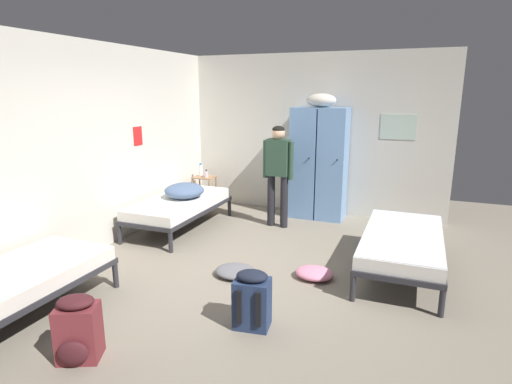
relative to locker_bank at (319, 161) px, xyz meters
name	(u,v)px	position (x,y,z in m)	size (l,w,h in m)	color
ground_plane	(247,276)	(-0.20, -2.65, -0.97)	(9.37, 9.37, 0.00)	gray
room_backdrop	(202,142)	(-1.46, -1.36, 0.40)	(4.53, 5.92, 2.74)	beige
locker_bank	(319,161)	(0.00, 0.00, 0.00)	(0.90, 0.55, 2.07)	#6B93C6
shelf_unit	(205,189)	(-2.10, -0.16, -0.62)	(0.38, 0.30, 0.57)	#99704C
bed_right	(402,242)	(1.46, -1.86, -0.59)	(0.90, 1.90, 0.49)	#28282D
bed_left_rear	(180,205)	(-1.85, -1.42, -0.59)	(0.90, 1.90, 0.49)	#28282D
bed_left_front	(9,284)	(-1.85, -4.35, -0.59)	(0.90, 1.90, 0.49)	#28282D
bedding_heap	(184,191)	(-1.80, -1.35, -0.37)	(0.61, 0.62, 0.22)	slate
person_traveler	(278,167)	(-0.47, -0.75, -0.01)	(0.50, 0.23, 1.59)	black
water_bottle	(201,170)	(-2.18, -0.14, -0.29)	(0.07, 0.07, 0.24)	white
lotion_bottle	(206,174)	(-2.03, -0.20, -0.34)	(0.06, 0.06, 0.14)	beige
backpack_maroon	(78,330)	(-0.85, -4.55, -0.71)	(0.39, 0.40, 0.55)	maroon
backpack_navy	(252,300)	(0.26, -3.59, -0.71)	(0.35, 0.37, 0.55)	navy
clothes_pile_grey	(236,271)	(-0.33, -2.68, -0.91)	(0.49, 0.42, 0.11)	slate
clothes_pile_pink	(314,273)	(0.54, -2.40, -0.91)	(0.44, 0.38, 0.12)	pink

